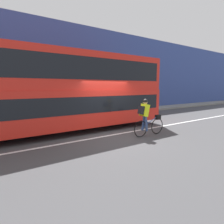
{
  "coord_description": "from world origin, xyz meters",
  "views": [
    {
      "loc": [
        -4.35,
        -6.75,
        2.23
      ],
      "look_at": [
        0.12,
        0.2,
        1.04
      ],
      "focal_mm": 28.0,
      "sensor_mm": 36.0,
      "label": 1
    }
  ],
  "objects": [
    {
      "name": "ground_plane",
      "position": [
        0.0,
        0.0,
        0.0
      ],
      "size": [
        80.0,
        80.0,
        0.0
      ],
      "primitive_type": "plane",
      "color": "#424244"
    },
    {
      "name": "road_center_line",
      "position": [
        0.0,
        -0.1,
        0.0
      ],
      "size": [
        50.0,
        0.14,
        0.01
      ],
      "primitive_type": "cube",
      "color": "silver",
      "rests_on": "ground_plane"
    },
    {
      "name": "sidewalk_curb",
      "position": [
        0.0,
        5.67,
        0.07
      ],
      "size": [
        60.0,
        1.86,
        0.15
      ],
      "color": "gray",
      "rests_on": "ground_plane"
    },
    {
      "name": "building_facade",
      "position": [
        0.0,
        6.75,
        3.51
      ],
      "size": [
        60.0,
        0.3,
        7.03
      ],
      "color": "#33478C",
      "rests_on": "ground_plane"
    },
    {
      "name": "bus",
      "position": [
        -2.16,
        1.75,
        2.15
      ],
      "size": [
        11.59,
        2.59,
        3.86
      ],
      "color": "black",
      "rests_on": "ground_plane"
    },
    {
      "name": "cyclist_on_bike",
      "position": [
        1.17,
        -1.07,
        0.91
      ],
      "size": [
        1.8,
        0.32,
        1.71
      ],
      "color": "black",
      "rests_on": "ground_plane"
    },
    {
      "name": "trash_bin",
      "position": [
        -1.41,
        5.58,
        0.66
      ],
      "size": [
        0.52,
        0.52,
        1.03
      ],
      "color": "#262628",
      "rests_on": "sidewalk_curb"
    }
  ]
}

